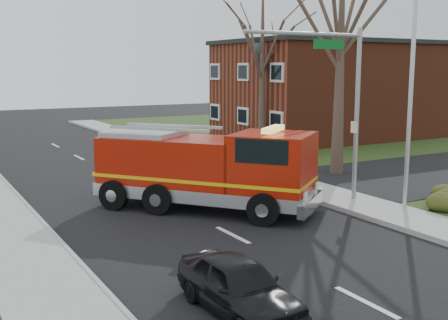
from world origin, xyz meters
TOP-DOWN VIEW (x-y plane):
  - ground at (0.00, 0.00)m, footprint 120.00×120.00m
  - sidewalk_right at (6.20, 0.00)m, footprint 2.40×80.00m
  - sidewalk_left at (-6.20, 0.00)m, footprint 2.40×80.00m
  - brick_building at (19.00, 18.00)m, footprint 15.40×10.40m
  - health_center_sign at (10.50, 12.50)m, footprint 0.12×2.00m
  - bare_tree_near at (9.50, 6.00)m, footprint 6.00×6.00m
  - bare_tree_far at (11.00, 15.00)m, footprint 5.25×5.25m
  - traffic_signal_mast at (5.21, 1.50)m, footprint 5.29×0.18m
  - streetlight_pole at (7.14, -0.50)m, footprint 1.48×0.16m
  - fire_engine at (0.87, 3.33)m, footprint 7.17×8.00m
  - parked_car_maroon at (-2.80, -5.02)m, footprint 1.55×3.69m

SIDE VIEW (x-z plane):
  - ground at x=0.00m, z-range 0.00..0.00m
  - sidewalk_right at x=6.20m, z-range 0.00..0.15m
  - sidewalk_left at x=-6.20m, z-range 0.00..0.15m
  - parked_car_maroon at x=-2.80m, z-range 0.00..1.25m
  - health_center_sign at x=10.50m, z-range 0.18..1.58m
  - fire_engine at x=0.87m, z-range -0.15..3.10m
  - brick_building at x=19.00m, z-range 0.03..7.28m
  - streetlight_pole at x=7.14m, z-range 0.35..8.75m
  - traffic_signal_mast at x=5.21m, z-range 1.31..8.11m
  - bare_tree_far at x=11.00m, z-range 1.24..11.74m
  - bare_tree_near at x=9.50m, z-range 1.41..13.41m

